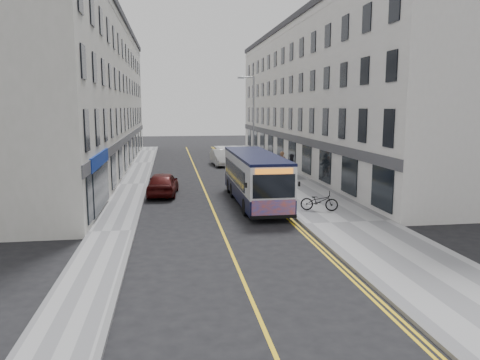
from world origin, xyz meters
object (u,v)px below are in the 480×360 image
object	(u,v)px
pedestrian_near	(282,164)
car_maroon	(163,184)
car_white	(221,158)
pedestrian_far	(292,166)
city_bus	(255,176)
bicycle	(319,201)
streetlamp	(252,123)

from	to	relation	value
pedestrian_near	car_maroon	world-z (taller)	pedestrian_near
car_white	pedestrian_far	bearing A→B (deg)	-70.20
city_bus	bicycle	world-z (taller)	city_bus
streetlamp	pedestrian_near	size ratio (longest dim) A/B	3.98
streetlamp	pedestrian_far	size ratio (longest dim) A/B	4.18
city_bus	car_maroon	xyz separation A→B (m)	(-5.38, 3.42, -0.85)
city_bus	streetlamp	bearing A→B (deg)	80.79
pedestrian_near	car_white	xyz separation A→B (m)	(-3.89, 8.86, -0.36)
city_bus	pedestrian_near	bearing A→B (deg)	67.32
city_bus	pedestrian_near	size ratio (longest dim) A/B	5.06
bicycle	pedestrian_far	distance (m)	11.47
pedestrian_far	car_maroon	xyz separation A→B (m)	(-9.87, -5.02, -0.32)
city_bus	bicycle	xyz separation A→B (m)	(2.99, -2.92, -0.97)
streetlamp	pedestrian_far	xyz separation A→B (m)	(2.92, -1.25, -3.31)
city_bus	car_maroon	size ratio (longest dim) A/B	2.27
streetlamp	car_maroon	distance (m)	10.04
pedestrian_near	car_white	distance (m)	9.69
pedestrian_far	pedestrian_near	bearing A→B (deg)	109.27
city_bus	pedestrian_near	xyz separation A→B (m)	(3.96, 9.46, -0.49)
bicycle	car_white	distance (m)	21.45
city_bus	pedestrian_near	distance (m)	10.27
pedestrian_near	pedestrian_far	size ratio (longest dim) A/B	1.05
pedestrian_near	city_bus	bearing A→B (deg)	-97.20
pedestrian_near	pedestrian_far	xyz separation A→B (m)	(0.54, -1.02, -0.05)
pedestrian_far	streetlamp	bearing A→B (deg)	148.17
bicycle	streetlamp	bearing A→B (deg)	24.27
pedestrian_near	pedestrian_far	bearing A→B (deg)	-46.62
bicycle	car_maroon	distance (m)	10.50
streetlamp	car_maroon	world-z (taller)	streetlamp
streetlamp	car_maroon	size ratio (longest dim) A/B	1.79
city_bus	car_white	xyz separation A→B (m)	(0.06, 18.33, -0.85)
car_white	streetlamp	bearing A→B (deg)	-84.44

